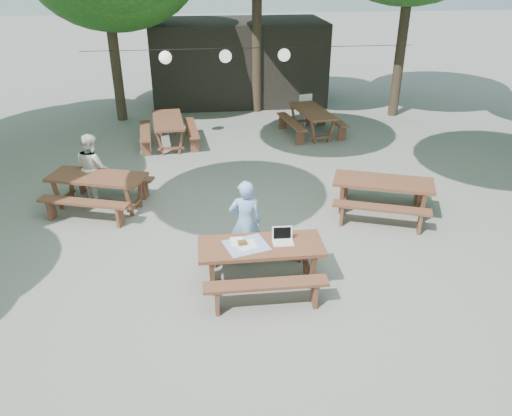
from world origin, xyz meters
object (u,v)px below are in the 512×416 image
object	(u,v)px
second_person	(93,167)
plastic_chair	(307,116)
main_picnic_table	(261,264)
woman	(245,222)
picnic_table_nw	(99,191)

from	to	relation	value
second_person	plastic_chair	world-z (taller)	second_person
main_picnic_table	woman	world-z (taller)	woman
picnic_table_nw	woman	xyz separation A→B (m)	(2.89, -2.39, 0.39)
picnic_table_nw	woman	bearing A→B (deg)	-22.00
main_picnic_table	woman	size ratio (longest dim) A/B	1.29
plastic_chair	picnic_table_nw	bearing A→B (deg)	-151.13
picnic_table_nw	plastic_chair	distance (m)	7.73
main_picnic_table	plastic_chair	world-z (taller)	plastic_chair
picnic_table_nw	main_picnic_table	bearing A→B (deg)	-27.84
woman	second_person	bearing A→B (deg)	-40.95
picnic_table_nw	plastic_chair	world-z (taller)	plastic_chair
woman	plastic_chair	world-z (taller)	woman
second_person	plastic_chair	xyz separation A→B (m)	(5.76, 4.85, -0.49)
picnic_table_nw	second_person	world-z (taller)	second_person
main_picnic_table	plastic_chair	size ratio (longest dim) A/B	2.22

